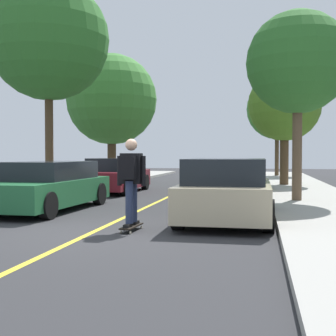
# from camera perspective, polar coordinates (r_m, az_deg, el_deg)

# --- Properties ---
(ground) EXTENTS (80.00, 80.00, 0.00)m
(ground) POSITION_cam_1_polar(r_m,az_deg,el_deg) (9.07, -9.11, -7.77)
(ground) COLOR #2D2D30
(center_line) EXTENTS (0.12, 39.20, 0.01)m
(center_line) POSITION_cam_1_polar(r_m,az_deg,el_deg) (12.86, -2.89, -4.93)
(center_line) COLOR gold
(center_line) RESTS_ON ground
(parked_car_left_nearest) EXTENTS (2.05, 4.63, 1.30)m
(parked_car_left_nearest) POSITION_cam_1_polar(r_m,az_deg,el_deg) (12.70, -14.63, -2.17)
(parked_car_left_nearest) COLOR #1E5B33
(parked_car_left_nearest) RESTS_ON ground
(parked_car_left_near) EXTENTS (1.86, 4.45, 1.34)m
(parked_car_left_near) POSITION_cam_1_polar(r_m,az_deg,el_deg) (18.19, -6.49, -0.94)
(parked_car_left_near) COLOR maroon
(parked_car_left_near) RESTS_ON ground
(parked_car_right_nearest) EXTENTS (1.98, 4.07, 1.39)m
(parked_car_right_nearest) POSITION_cam_1_polar(r_m,az_deg,el_deg) (10.25, 7.28, -2.81)
(parked_car_right_nearest) COLOR #BCAD89
(parked_car_right_nearest) RESTS_ON ground
(parked_car_right_near) EXTENTS (1.91, 4.59, 1.33)m
(parked_car_right_near) POSITION_cam_1_polar(r_m,az_deg,el_deg) (17.42, 8.89, -1.07)
(parked_car_right_near) COLOR #BCAD89
(parked_car_right_near) RESTS_ON ground
(street_tree_left_nearest) EXTENTS (4.27, 4.27, 7.53)m
(street_tree_left_nearest) POSITION_cam_1_polar(r_m,az_deg,el_deg) (17.37, -14.56, 15.07)
(street_tree_left_nearest) COLOR #4C3823
(street_tree_left_nearest) RESTS_ON sidewalk_left
(street_tree_left_near) EXTENTS (4.55, 4.55, 6.39)m
(street_tree_left_near) POSITION_cam_1_polar(r_m,az_deg,el_deg) (23.63, -6.98, 8.38)
(street_tree_left_near) COLOR #4C3823
(street_tree_left_near) RESTS_ON sidewalk_left
(street_tree_right_nearest) EXTENTS (3.00, 3.00, 5.54)m
(street_tree_right_nearest) POSITION_cam_1_polar(r_m,az_deg,el_deg) (14.33, 15.74, 12.38)
(street_tree_right_nearest) COLOR brown
(street_tree_right_nearest) RESTS_ON sidewalk_right
(street_tree_right_near) EXTENTS (3.23, 3.23, 5.17)m
(street_tree_right_near) POSITION_cam_1_polar(r_m,az_deg,el_deg) (21.29, 14.21, 7.53)
(street_tree_right_near) COLOR #4C3823
(street_tree_right_near) RESTS_ON sidewalk_right
(street_tree_right_far) EXTENTS (3.82, 3.82, 6.11)m
(street_tree_right_far) POSITION_cam_1_polar(r_m,az_deg,el_deg) (30.09, 13.33, 7.09)
(street_tree_right_far) COLOR #4C3823
(street_tree_right_far) RESTS_ON sidewalk_right
(skateboard) EXTENTS (0.27, 0.85, 0.10)m
(skateboard) POSITION_cam_1_polar(r_m,az_deg,el_deg) (9.06, -4.54, -7.21)
(skateboard) COLOR black
(skateboard) RESTS_ON ground
(skateboarder) EXTENTS (0.58, 0.70, 1.69)m
(skateboarder) POSITION_cam_1_polar(r_m,az_deg,el_deg) (8.93, -4.62, -1.06)
(skateboarder) COLOR black
(skateboarder) RESTS_ON skateboard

